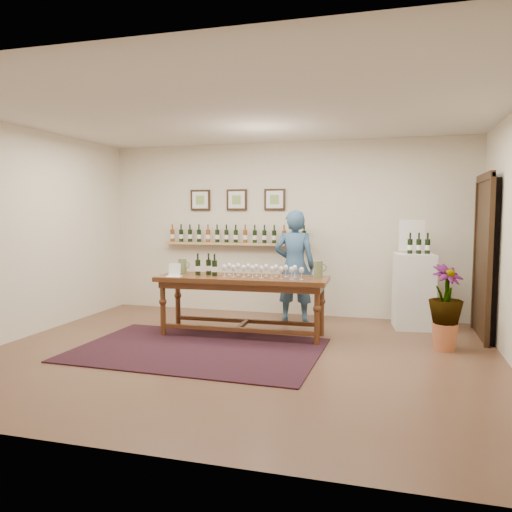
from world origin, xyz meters
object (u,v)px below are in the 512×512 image
(display_pedestal, at_px, (414,291))
(person, at_px, (295,266))
(potted_plant, at_px, (446,307))
(tasting_table, at_px, (242,285))

(display_pedestal, relative_size, person, 0.63)
(person, bearing_deg, potted_plant, 149.57)
(display_pedestal, bearing_deg, tasting_table, -153.66)
(display_pedestal, relative_size, potted_plant, 1.20)
(tasting_table, relative_size, display_pedestal, 2.14)
(tasting_table, height_order, potted_plant, potted_plant)
(tasting_table, distance_m, potted_plant, 2.58)
(potted_plant, relative_size, person, 0.53)
(display_pedestal, xyz_separation_m, person, (-1.73, -0.07, 0.31))
(potted_plant, height_order, person, person)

